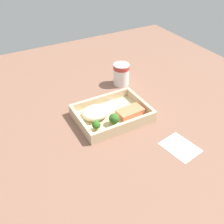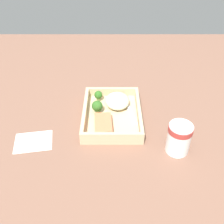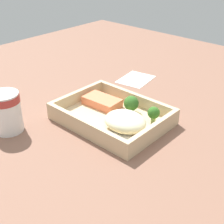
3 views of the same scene
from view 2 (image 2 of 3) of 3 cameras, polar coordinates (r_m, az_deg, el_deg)
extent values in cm
cube|color=brown|center=(94.85, 0.00, -1.77)|extent=(160.00, 160.00, 2.00)
cube|color=#CDB389|center=(93.84, 0.00, -1.01)|extent=(27.22, 20.30, 1.20)
cube|color=#CDB389|center=(92.98, 5.89, 0.05)|extent=(27.22, 1.20, 3.19)
cube|color=#CDB389|center=(92.97, -5.89, 0.05)|extent=(27.22, 1.20, 3.19)
cube|color=#CDB389|center=(82.58, 0.00, -5.48)|extent=(1.20, 17.90, 3.19)
cube|color=#CDB389|center=(103.08, 0.00, 4.48)|extent=(1.20, 17.90, 3.19)
cube|color=#EF7B51|center=(87.94, -1.91, -2.70)|extent=(10.47, 6.37, 2.28)
ellipsoid|color=beige|center=(97.09, 1.18, 2.45)|extent=(10.58, 8.89, 4.13)
cylinder|color=#7B9651|center=(100.45, -2.95, 2.93)|extent=(1.17, 1.17, 1.76)
sphere|color=#316620|center=(99.48, -2.98, 3.75)|extent=(3.08, 3.08, 3.08)
cylinder|color=#7E9C5B|center=(94.70, -3.18, 0.41)|extent=(1.50, 1.50, 1.60)
sphere|color=#326422|center=(93.57, -3.22, 1.32)|extent=(3.93, 3.93, 3.93)
cube|color=silver|center=(94.30, 4.22, -0.28)|extent=(12.33, 3.84, 0.44)
cube|color=silver|center=(100.36, 2.95, 2.43)|extent=(3.81, 2.90, 0.44)
cylinder|color=white|center=(81.46, 14.36, -5.59)|extent=(7.09, 7.09, 9.99)
cylinder|color=#B23833|center=(79.04, 14.77, -3.64)|extent=(7.30, 7.30, 1.80)
cube|color=white|center=(88.70, -16.72, -6.16)|extent=(11.06, 13.20, 0.24)
camera|label=1|loc=(1.32, -38.86, 32.53)|focal=42.00mm
camera|label=3|loc=(1.31, 25.97, 26.80)|focal=50.00mm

